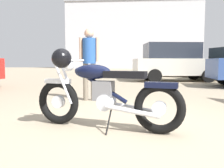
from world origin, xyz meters
name	(u,v)px	position (x,y,z in m)	size (l,w,h in m)	color
ground_plane	(133,129)	(0.00, 0.00, 0.00)	(80.00, 80.00, 0.00)	gray
vintage_motorcycle	(100,92)	(-0.44, 0.03, 0.49)	(2.00, 0.84, 1.07)	black
bystander	(89,57)	(-0.83, 2.39, 1.02)	(0.46, 0.30, 1.66)	#706656
silver_sedan_mid	(174,62)	(2.60, 8.07, 0.92)	(3.99, 2.00, 1.78)	black
blue_hatchback_right	(169,62)	(3.24, 11.89, 0.92)	(3.97, 1.97, 1.78)	black
industrial_building	(133,36)	(2.98, 36.87, 5.30)	(21.38, 11.41, 19.95)	#B2B2B7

